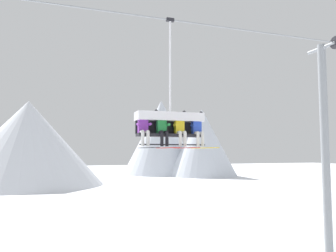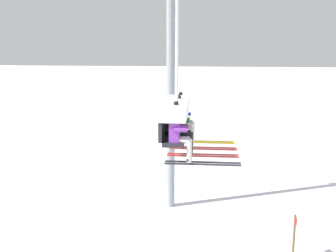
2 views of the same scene
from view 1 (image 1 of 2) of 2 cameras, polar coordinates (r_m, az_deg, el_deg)
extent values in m
cone|color=white|center=(48.02, -23.30, -2.72)|extent=(20.32, 20.32, 11.41)
cone|color=silver|center=(67.33, -1.19, -1.94)|extent=(15.58, 15.58, 15.11)
cone|color=silver|center=(62.50, 5.97, -2.85)|extent=(13.03, 13.03, 12.63)
cylinder|color=gray|center=(16.10, 25.69, -3.44)|extent=(0.36, 0.36, 9.34)
cylinder|color=gray|center=(16.77, 25.15, 12.18)|extent=(0.16, 1.60, 0.16)
cylinder|color=black|center=(16.23, 27.15, 12.81)|extent=(0.08, 0.56, 0.56)
cylinder|color=gray|center=(11.99, -4.66, 18.56)|extent=(19.21, 0.05, 0.05)
cube|color=#232328|center=(11.34, 0.37, -1.64)|extent=(2.34, 0.48, 0.10)
cube|color=#232328|center=(11.62, -0.08, -0.35)|extent=(2.34, 0.08, 0.45)
cube|color=silver|center=(11.45, 0.27, 1.60)|extent=(2.39, 0.68, 0.30)
cylinder|color=black|center=(11.03, 0.92, -3.27)|extent=(2.34, 0.04, 0.04)
cylinder|color=silver|center=(11.72, 0.37, 10.35)|extent=(0.07, 0.07, 3.28)
cube|color=black|center=(12.27, 0.36, 18.00)|extent=(0.28, 0.12, 0.12)
cube|color=purple|center=(11.06, -4.40, 0.06)|extent=(0.32, 0.22, 0.52)
sphere|color=silver|center=(11.10, -4.39, 1.91)|extent=(0.22, 0.22, 0.22)
ellipsoid|color=black|center=(11.00, -4.26, 1.96)|extent=(0.17, 0.04, 0.08)
cylinder|color=silver|center=(10.86, -4.63, -1.02)|extent=(0.11, 0.34, 0.11)
cylinder|color=silver|center=(10.91, -3.74, -1.04)|extent=(0.11, 0.34, 0.11)
cylinder|color=silver|center=(10.68, -4.42, -2.25)|extent=(0.11, 0.11, 0.48)
cylinder|color=silver|center=(10.73, -3.51, -2.26)|extent=(0.11, 0.11, 0.48)
cube|color=#232328|center=(10.39, -4.02, -3.79)|extent=(0.09, 1.70, 0.02)
cube|color=#232328|center=(10.43, -3.09, -3.79)|extent=(0.09, 1.70, 0.02)
cylinder|color=purple|center=(10.88, -5.16, 0.35)|extent=(0.09, 0.30, 0.09)
cylinder|color=purple|center=(10.97, -3.26, 0.30)|extent=(0.09, 0.30, 0.09)
cube|color=#23843D|center=(11.24, -1.17, -0.03)|extent=(0.32, 0.22, 0.52)
sphere|color=black|center=(11.28, -1.17, 1.79)|extent=(0.22, 0.22, 0.22)
ellipsoid|color=black|center=(11.18, -1.01, 1.85)|extent=(0.17, 0.04, 0.08)
cylinder|color=black|center=(11.04, -1.34, -1.09)|extent=(0.11, 0.34, 0.11)
cylinder|color=black|center=(11.09, -0.47, -1.11)|extent=(0.11, 0.34, 0.11)
cylinder|color=black|center=(10.86, -1.07, -2.30)|extent=(0.11, 0.11, 0.48)
cylinder|color=black|center=(10.92, -0.19, -2.31)|extent=(0.11, 0.11, 0.48)
cube|color=#B22823|center=(10.57, -0.58, -3.81)|extent=(0.09, 1.70, 0.02)
cube|color=#B22823|center=(10.63, 0.32, -3.82)|extent=(0.09, 1.70, 0.02)
cylinder|color=#23843D|center=(11.22, -2.08, 1.78)|extent=(0.09, 0.09, 0.30)
sphere|color=black|center=(11.24, -2.07, 2.64)|extent=(0.11, 0.11, 0.11)
cylinder|color=#23843D|center=(11.16, -0.02, 0.21)|extent=(0.09, 0.30, 0.09)
cube|color=yellow|center=(11.46, 1.95, -0.11)|extent=(0.32, 0.22, 0.52)
sphere|color=maroon|center=(11.49, 1.95, 1.68)|extent=(0.22, 0.22, 0.22)
ellipsoid|color=black|center=(11.40, 2.13, 1.73)|extent=(0.17, 0.04, 0.08)
cylinder|color=silver|center=(11.25, 1.84, -1.15)|extent=(0.11, 0.34, 0.11)
cylinder|color=silver|center=(11.31, 2.68, -1.17)|extent=(0.11, 0.34, 0.11)
cylinder|color=silver|center=(11.08, 2.15, -2.34)|extent=(0.11, 0.11, 0.48)
cylinder|color=silver|center=(11.14, 3.00, -2.35)|extent=(0.11, 0.11, 0.48)
cube|color=#B22823|center=(10.80, 2.72, -3.82)|extent=(0.09, 1.70, 0.02)
cube|color=#B22823|center=(10.86, 3.59, -3.82)|extent=(0.09, 1.70, 0.02)
cylinder|color=yellow|center=(11.25, 1.33, 0.17)|extent=(0.09, 0.30, 0.09)
cylinder|color=yellow|center=(11.56, 2.82, 1.60)|extent=(0.09, 0.09, 0.30)
sphere|color=black|center=(11.57, 2.81, 2.43)|extent=(0.11, 0.11, 0.11)
cube|color=#2847B7|center=(11.70, 4.95, -0.19)|extent=(0.32, 0.22, 0.52)
sphere|color=#284C93|center=(11.73, 4.94, 1.56)|extent=(0.22, 0.22, 0.22)
ellipsoid|color=black|center=(11.64, 5.14, 1.61)|extent=(0.17, 0.04, 0.08)
cylinder|color=silver|center=(11.50, 4.90, -1.21)|extent=(0.11, 0.34, 0.11)
cylinder|color=silver|center=(11.57, 5.69, -1.23)|extent=(0.11, 0.34, 0.11)
cylinder|color=silver|center=(11.33, 5.25, -2.37)|extent=(0.11, 0.11, 0.48)
cylinder|color=silver|center=(11.40, 6.06, -2.38)|extent=(0.11, 0.11, 0.48)
cube|color=gold|center=(11.05, 5.89, -3.82)|extent=(0.09, 1.70, 0.02)
cube|color=gold|center=(11.13, 6.71, -3.82)|extent=(0.09, 1.70, 0.02)
cylinder|color=#2847B7|center=(11.49, 4.39, 0.09)|extent=(0.09, 0.30, 0.09)
cylinder|color=#2847B7|center=(11.81, 5.77, 1.48)|extent=(0.09, 0.09, 0.30)
sphere|color=black|center=(11.83, 5.76, 2.30)|extent=(0.11, 0.11, 0.11)
camera|label=2|loc=(12.17, -50.31, 10.88)|focal=45.00mm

